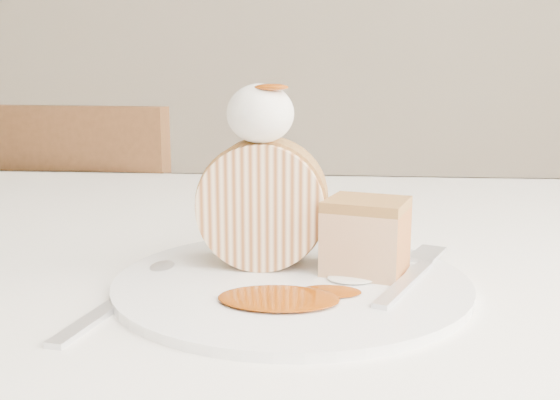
# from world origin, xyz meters

# --- Properties ---
(table) EXTENTS (1.40, 0.90, 0.75)m
(table) POSITION_xyz_m (0.00, 0.20, 0.66)
(table) COLOR white
(table) RESTS_ON ground
(chair_far) EXTENTS (0.46, 0.46, 0.86)m
(chair_far) POSITION_xyz_m (-0.50, 0.79, 0.49)
(chair_far) COLOR brown
(chair_far) RESTS_ON ground
(plate) EXTENTS (0.34, 0.34, 0.01)m
(plate) POSITION_xyz_m (-0.05, 0.08, 0.75)
(plate) COLOR white
(plate) RESTS_ON table
(roulade_slice) EXTENTS (0.10, 0.06, 0.10)m
(roulade_slice) POSITION_xyz_m (-0.08, 0.11, 0.81)
(roulade_slice) COLOR beige
(roulade_slice) RESTS_ON plate
(cake_chunk) EXTENTS (0.07, 0.07, 0.05)m
(cake_chunk) POSITION_xyz_m (0.01, 0.10, 0.78)
(cake_chunk) COLOR #A3773D
(cake_chunk) RESTS_ON plate
(whipped_cream) EXTENTS (0.05, 0.05, 0.05)m
(whipped_cream) POSITION_xyz_m (-0.08, 0.10, 0.88)
(whipped_cream) COLOR white
(whipped_cream) RESTS_ON roulade_slice
(caramel_drizzle) EXTENTS (0.03, 0.02, 0.01)m
(caramel_drizzle) POSITION_xyz_m (-0.07, 0.09, 0.91)
(caramel_drizzle) COLOR #813305
(caramel_drizzle) RESTS_ON whipped_cream
(caramel_pool) EXTENTS (0.10, 0.08, 0.00)m
(caramel_pool) POSITION_xyz_m (-0.05, 0.02, 0.76)
(caramel_pool) COLOR #813305
(caramel_pool) RESTS_ON plate
(fork) EXTENTS (0.08, 0.16, 0.00)m
(fork) POSITION_xyz_m (0.04, 0.07, 0.76)
(fork) COLOR silver
(fork) RESTS_ON plate
(spoon) EXTENTS (0.05, 0.16, 0.00)m
(spoon) POSITION_xyz_m (-0.17, 0.01, 0.75)
(spoon) COLOR silver
(spoon) RESTS_ON table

